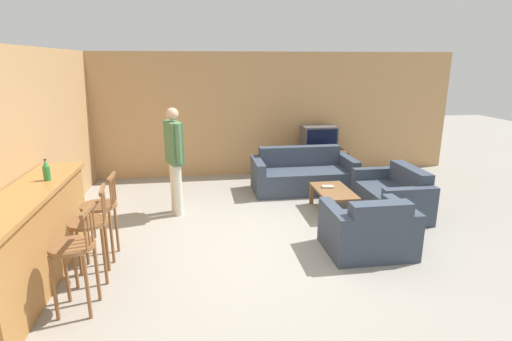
{
  "coord_description": "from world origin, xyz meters",
  "views": [
    {
      "loc": [
        -0.96,
        -4.8,
        2.41
      ],
      "look_at": [
        -0.12,
        0.81,
        0.85
      ],
      "focal_mm": 28.0,
      "sensor_mm": 36.0,
      "label": 1
    }
  ],
  "objects_px": {
    "bar_chair_far": "(100,212)",
    "coffee_table": "(333,193)",
    "loveseat_right": "(393,196)",
    "couch_far": "(303,175)",
    "bottle": "(46,171)",
    "bar_chair_near": "(75,254)",
    "tv_unit": "(318,163)",
    "bar_chair_mid": "(90,229)",
    "armchair_near": "(369,231)",
    "tv": "(319,139)",
    "book_on_table": "(328,187)",
    "person_by_window": "(174,155)"
  },
  "relations": [
    {
      "from": "loveseat_right",
      "to": "bottle",
      "type": "bearing_deg",
      "value": -168.68
    },
    {
      "from": "bar_chair_mid",
      "to": "tv_unit",
      "type": "xyz_separation_m",
      "value": [
        3.78,
        3.79,
        -0.35
      ]
    },
    {
      "from": "armchair_near",
      "to": "book_on_table",
      "type": "relative_size",
      "value": 5.11
    },
    {
      "from": "bar_chair_mid",
      "to": "couch_far",
      "type": "relative_size",
      "value": 0.56
    },
    {
      "from": "bar_chair_far",
      "to": "tv_unit",
      "type": "xyz_separation_m",
      "value": [
        3.78,
        3.27,
        -0.35
      ]
    },
    {
      "from": "bottle",
      "to": "person_by_window",
      "type": "height_order",
      "value": "person_by_window"
    },
    {
      "from": "bar_chair_far",
      "to": "loveseat_right",
      "type": "height_order",
      "value": "bar_chair_far"
    },
    {
      "from": "armchair_near",
      "to": "loveseat_right",
      "type": "bearing_deg",
      "value": 52.3
    },
    {
      "from": "bar_chair_far",
      "to": "bottle",
      "type": "bearing_deg",
      "value": -173.22
    },
    {
      "from": "bar_chair_near",
      "to": "bar_chair_mid",
      "type": "relative_size",
      "value": 1.0
    },
    {
      "from": "bar_chair_near",
      "to": "coffee_table",
      "type": "distance_m",
      "value": 4.04
    },
    {
      "from": "bar_chair_far",
      "to": "bottle",
      "type": "xyz_separation_m",
      "value": [
        -0.53,
        -0.06,
        0.57
      ]
    },
    {
      "from": "bar_chair_mid",
      "to": "tv",
      "type": "relative_size",
      "value": 1.51
    },
    {
      "from": "armchair_near",
      "to": "tv_unit",
      "type": "distance_m",
      "value": 3.63
    },
    {
      "from": "coffee_table",
      "to": "book_on_table",
      "type": "height_order",
      "value": "book_on_table"
    },
    {
      "from": "person_by_window",
      "to": "book_on_table",
      "type": "bearing_deg",
      "value": -4.72
    },
    {
      "from": "couch_far",
      "to": "bottle",
      "type": "distance_m",
      "value": 4.51
    },
    {
      "from": "tv",
      "to": "bar_chair_near",
      "type": "bearing_deg",
      "value": -130.82
    },
    {
      "from": "bar_chair_near",
      "to": "book_on_table",
      "type": "bearing_deg",
      "value": 35.06
    },
    {
      "from": "armchair_near",
      "to": "loveseat_right",
      "type": "xyz_separation_m",
      "value": [
        0.96,
        1.25,
        -0.0
      ]
    },
    {
      "from": "armchair_near",
      "to": "coffee_table",
      "type": "bearing_deg",
      "value": 89.18
    },
    {
      "from": "tv_unit",
      "to": "person_by_window",
      "type": "xyz_separation_m",
      "value": [
        -2.93,
        -1.85,
        0.7
      ]
    },
    {
      "from": "coffee_table",
      "to": "tv",
      "type": "xyz_separation_m",
      "value": [
        0.4,
        2.18,
        0.48
      ]
    },
    {
      "from": "bar_chair_near",
      "to": "book_on_table",
      "type": "xyz_separation_m",
      "value": [
        3.32,
        2.33,
        -0.21
      ]
    },
    {
      "from": "couch_far",
      "to": "armchair_near",
      "type": "relative_size",
      "value": 1.79
    },
    {
      "from": "bar_chair_mid",
      "to": "bar_chair_far",
      "type": "bearing_deg",
      "value": 89.99
    },
    {
      "from": "armchair_near",
      "to": "bar_chair_mid",
      "type": "bearing_deg",
      "value": -176.9
    },
    {
      "from": "bottle",
      "to": "coffee_table",
      "type": "bearing_deg",
      "value": 16.36
    },
    {
      "from": "bar_chair_mid",
      "to": "tv",
      "type": "distance_m",
      "value": 5.35
    },
    {
      "from": "bar_chair_far",
      "to": "coffee_table",
      "type": "bearing_deg",
      "value": 17.8
    },
    {
      "from": "bar_chair_far",
      "to": "armchair_near",
      "type": "relative_size",
      "value": 1.01
    },
    {
      "from": "bar_chair_near",
      "to": "armchair_near",
      "type": "relative_size",
      "value": 1.01
    },
    {
      "from": "bar_chair_far",
      "to": "book_on_table",
      "type": "relative_size",
      "value": 5.17
    },
    {
      "from": "bar_chair_near",
      "to": "couch_far",
      "type": "bearing_deg",
      "value": 47.08
    },
    {
      "from": "bar_chair_mid",
      "to": "person_by_window",
      "type": "distance_m",
      "value": 2.15
    },
    {
      "from": "bar_chair_near",
      "to": "tv_unit",
      "type": "xyz_separation_m",
      "value": [
        3.78,
        4.38,
        -0.35
      ]
    },
    {
      "from": "bar_chair_mid",
      "to": "bar_chair_far",
      "type": "xyz_separation_m",
      "value": [
        0.0,
        0.52,
        0.0
      ]
    },
    {
      "from": "tv_unit",
      "to": "book_on_table",
      "type": "bearing_deg",
      "value": -102.69
    },
    {
      "from": "tv_unit",
      "to": "person_by_window",
      "type": "relative_size",
      "value": 0.71
    },
    {
      "from": "bar_chair_near",
      "to": "book_on_table",
      "type": "relative_size",
      "value": 5.17
    },
    {
      "from": "loveseat_right",
      "to": "bar_chair_mid",
      "type": "bearing_deg",
      "value": -161.69
    },
    {
      "from": "coffee_table",
      "to": "tv_unit",
      "type": "height_order",
      "value": "tv_unit"
    },
    {
      "from": "bar_chair_mid",
      "to": "book_on_table",
      "type": "distance_m",
      "value": 3.75
    },
    {
      "from": "armchair_near",
      "to": "couch_far",
      "type": "bearing_deg",
      "value": 93.57
    },
    {
      "from": "bar_chair_far",
      "to": "coffee_table",
      "type": "distance_m",
      "value": 3.56
    },
    {
      "from": "bar_chair_near",
      "to": "bottle",
      "type": "height_order",
      "value": "bottle"
    },
    {
      "from": "loveseat_right",
      "to": "bar_chair_far",
      "type": "bearing_deg",
      "value": -168.13
    },
    {
      "from": "bar_chair_far",
      "to": "tv_unit",
      "type": "bearing_deg",
      "value": 40.82
    },
    {
      "from": "bar_chair_mid",
      "to": "tv_unit",
      "type": "relative_size",
      "value": 0.89
    },
    {
      "from": "armchair_near",
      "to": "tv",
      "type": "height_order",
      "value": "tv"
    }
  ]
}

